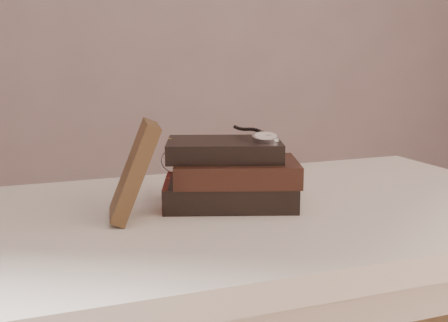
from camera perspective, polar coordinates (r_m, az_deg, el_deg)
name	(u,v)px	position (r m, az deg, el deg)	size (l,w,h in m)	color
table	(264,256)	(1.01, 3.97, -9.37)	(1.00, 0.60, 0.75)	white
book_stack	(230,175)	(0.97, 0.63, -1.36)	(0.25, 0.22, 0.11)	black
journal	(134,171)	(0.89, -8.85, -0.95)	(0.02, 0.10, 0.16)	#3B2716
pocket_watch	(263,136)	(0.96, 3.90, 2.43)	(0.06, 0.15, 0.02)	silver
eyeglasses	(185,160)	(1.04, -3.83, 0.07)	(0.12, 0.13, 0.04)	silver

